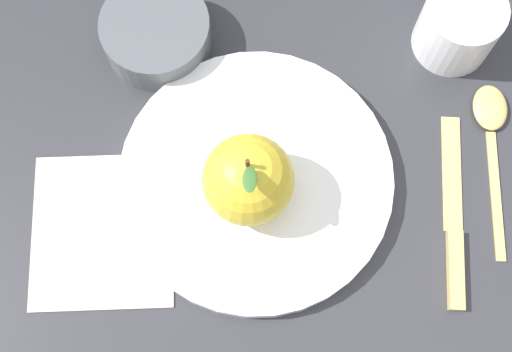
% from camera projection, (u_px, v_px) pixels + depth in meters
% --- Properties ---
extents(ground_plane, '(2.40, 2.40, 0.00)m').
position_uv_depth(ground_plane, '(300.00, 191.00, 0.67)').
color(ground_plane, '#2D2D33').
extents(dinner_plate, '(0.26, 0.26, 0.02)m').
position_uv_depth(dinner_plate, '(256.00, 179.00, 0.66)').
color(dinner_plate, white).
rests_on(dinner_plate, ground_plane).
extents(apple, '(0.08, 0.08, 0.10)m').
position_uv_depth(apple, '(249.00, 185.00, 0.61)').
color(apple, gold).
rests_on(apple, dinner_plate).
extents(side_bowl, '(0.11, 0.11, 0.04)m').
position_uv_depth(side_bowl, '(156.00, 32.00, 0.69)').
color(side_bowl, '#4C5156').
rests_on(side_bowl, ground_plane).
extents(cup, '(0.08, 0.08, 0.07)m').
position_uv_depth(cup, '(459.00, 24.00, 0.68)').
color(cup, white).
rests_on(cup, ground_plane).
extents(knife, '(0.19, 0.05, 0.01)m').
position_uv_depth(knife, '(454.00, 228.00, 0.65)').
color(knife, '#D8B766').
rests_on(knife, ground_plane).
extents(spoon, '(0.18, 0.05, 0.01)m').
position_uv_depth(spoon, '(491.00, 127.00, 0.68)').
color(spoon, '#D8B766').
rests_on(spoon, ground_plane).
extents(linen_napkin, '(0.16, 0.15, 0.00)m').
position_uv_depth(linen_napkin, '(103.00, 230.00, 0.65)').
color(linen_napkin, beige).
rests_on(linen_napkin, ground_plane).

